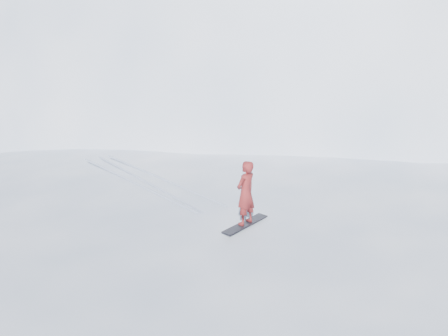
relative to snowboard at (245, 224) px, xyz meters
name	(u,v)px	position (x,y,z in m)	size (l,w,h in m)	color
ground	(281,312)	(0.82, -0.44, -2.41)	(400.00, 400.00, 0.00)	white
near_ridge	(250,253)	(1.82, 2.56, -2.41)	(36.00, 28.00, 4.80)	white
summit_peak	(310,91)	(22.82, 25.56, -2.41)	(60.00, 56.00, 56.00)	white
peak_shoulder	(227,118)	(10.82, 19.56, -2.41)	(28.00, 24.00, 18.00)	white
wind_bumps	(220,279)	(0.26, 1.68, -2.41)	(16.00, 14.40, 1.00)	white
snowboard	(245,224)	(0.00, 0.00, 0.00)	(1.41, 0.26, 0.02)	black
snowboarder	(246,193)	(0.00, 0.00, 0.77)	(0.56, 0.36, 1.52)	maroon
board_tracks	(145,179)	(-0.89, 4.09, 0.01)	(2.10, 5.95, 0.04)	silver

